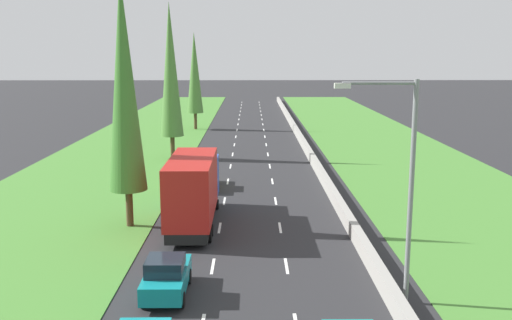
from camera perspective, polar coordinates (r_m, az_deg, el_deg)
name	(u,v)px	position (r m, az deg, el deg)	size (l,w,h in m)	color
ground_plane	(250,149)	(59.36, -0.58, 1.08)	(300.00, 300.00, 0.00)	#28282B
grass_verge_left	(129,149)	(60.71, -12.61, 1.05)	(14.00, 140.00, 0.04)	#478433
grass_verge_right	(387,149)	(61.05, 13.02, 1.09)	(14.00, 140.00, 0.04)	#478433
median_barrier	(305,145)	(59.56, 4.91, 1.48)	(0.44, 120.00, 0.85)	#9E9B93
lane_markings	(250,149)	(59.36, -0.58, 1.08)	(3.64, 116.00, 0.01)	white
teal_hatchback_left_lane	(166,276)	(24.33, -8.98, -11.46)	(1.74, 3.90, 1.72)	teal
red_box_truck_left_lane	(194,189)	(33.17, -6.28, -2.91)	(2.46, 9.40, 4.18)	black
yellow_sedan_left_lane	(204,177)	(42.59, -5.23, -1.72)	(1.82, 4.50, 1.64)	yellow
poplar_tree_second	(124,85)	(32.72, -13.09, 7.37)	(2.16, 2.16, 14.31)	#4C3823
poplar_tree_third	(171,70)	(53.89, -8.58, 8.90)	(2.16, 2.16, 14.58)	#4C3823
poplar_tree_fourth	(195,73)	(74.69, -6.19, 8.68)	(2.12, 2.12, 12.60)	#4C3823
street_light_mast	(403,177)	(22.75, 14.52, -1.65)	(3.20, 0.28, 9.00)	gray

